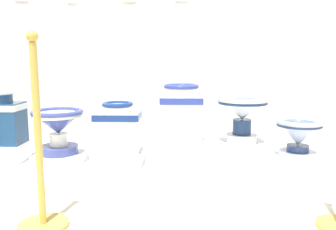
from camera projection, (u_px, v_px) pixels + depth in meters
name	position (u px, v px, depth m)	size (l,w,h in m)	color
wall_back	(155.00, 2.00, 3.19)	(3.97, 0.06, 2.95)	silver
display_platform	(153.00, 168.00, 2.86)	(2.97, 1.02, 0.09)	white
plinth_block_broad_patterned	(4.00, 152.00, 2.89)	(0.35, 0.30, 0.15)	white
antique_toilet_broad_patterned	(1.00, 118.00, 2.85)	(0.35, 0.26, 0.45)	navy
plinth_block_rightmost	(60.00, 158.00, 2.83)	(0.38, 0.31, 0.08)	white
antique_toilet_rightmost	(58.00, 125.00, 2.79)	(0.41, 0.41, 0.36)	#364185
plinth_block_squat_floral	(119.00, 158.00, 2.78)	(0.38, 0.36, 0.12)	white
antique_toilet_squat_floral	(118.00, 127.00, 2.74)	(0.36, 0.26, 0.40)	white
plinth_block_leftmost	(181.00, 151.00, 2.83)	(0.37, 0.33, 0.21)	white
antique_toilet_leftmost	(181.00, 110.00, 2.78)	(0.34, 0.29, 0.44)	white
plinth_block_pale_glazed	(241.00, 154.00, 2.77)	(0.39, 0.36, 0.19)	white
antique_toilet_pale_glazed	(242.00, 111.00, 2.72)	(0.40, 0.40, 0.37)	silver
plinth_block_slender_white	(297.00, 158.00, 2.91)	(0.36, 0.37, 0.04)	white
antique_toilet_slender_white	(299.00, 133.00, 2.88)	(0.39, 0.39, 0.31)	#A4B2CF
stanchion_post_near_left	(40.00, 175.00, 1.89)	(0.28, 0.28, 1.08)	gold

